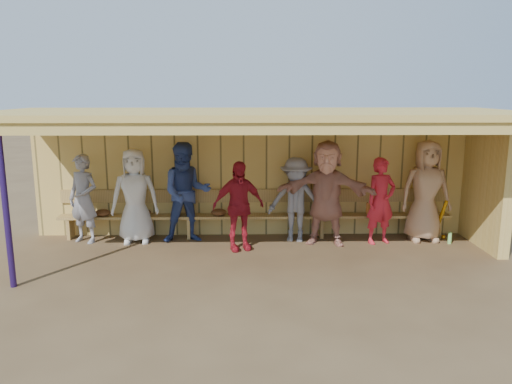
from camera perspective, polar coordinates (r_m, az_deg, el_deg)
ground at (r=8.84m, az=0.04°, el=-7.14°), size 90.00×90.00×0.00m
player_a at (r=9.88m, az=-19.11°, el=-0.74°), size 0.72×0.61×1.68m
player_b at (r=9.61m, az=-13.68°, el=-0.43°), size 0.93×0.66×1.78m
player_c at (r=9.44m, az=-7.94°, el=-0.08°), size 1.02×0.85×1.90m
player_d at (r=8.91m, az=-2.04°, el=-1.60°), size 1.02×0.68×1.62m
player_e at (r=9.45m, az=4.55°, el=-0.89°), size 1.14×0.80×1.61m
player_f at (r=9.30m, az=8.05°, el=-0.10°), size 1.89×0.96×1.95m
player_g at (r=9.57m, az=14.08°, el=-0.99°), size 0.68×0.56×1.62m
player_h at (r=9.96m, az=18.83°, el=0.12°), size 0.95×0.63×1.93m
dugout_structure at (r=9.14m, az=2.40°, el=4.39°), size 8.80×3.20×2.50m
bench at (r=9.76m, az=-0.09°, el=-2.11°), size 7.60×0.34×0.93m
dugout_equipment at (r=9.68m, az=-5.72°, el=-2.52°), size 6.78×0.62×0.80m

